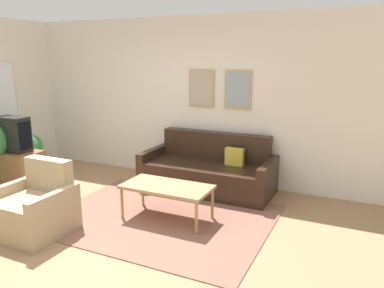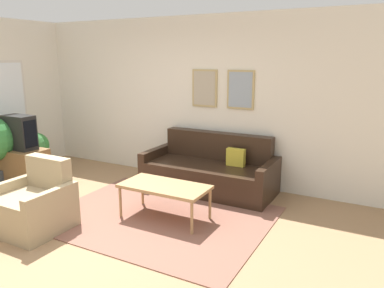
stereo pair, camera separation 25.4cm
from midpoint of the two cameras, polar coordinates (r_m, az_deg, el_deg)
ground_plane at (r=4.70m, az=-18.01°, el=-13.34°), size 16.00×16.00×0.00m
area_rug at (r=4.99m, az=-6.29°, el=-11.06°), size 2.79×2.16×0.01m
wall_back at (r=6.37m, az=-2.67°, el=6.88°), size 8.00×0.09×2.70m
couch at (r=5.87m, az=1.30°, el=-4.18°), size 2.03×0.90×0.87m
coffee_table at (r=4.80m, az=-5.37°, el=-6.74°), size 1.13×0.57×0.45m
tv_stand at (r=6.76m, az=-26.11°, el=-3.34°), size 0.79×0.50×0.57m
tv at (r=6.63m, az=-26.58°, el=1.35°), size 0.53×0.28×0.56m
armchair at (r=4.90m, az=-24.26°, el=-9.07°), size 0.81×0.76×0.84m
potted_plant_by_window at (r=6.94m, az=-25.52°, el=-0.68°), size 0.56×0.56×0.84m
potted_plant_small at (r=7.08m, az=-24.39°, el=-1.02°), size 0.43×0.43×0.75m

